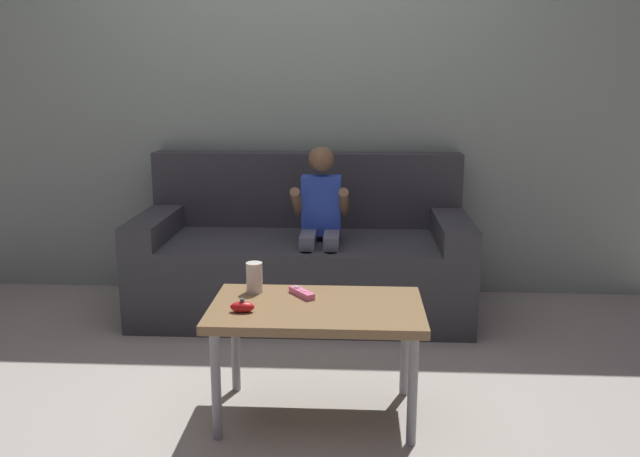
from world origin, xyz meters
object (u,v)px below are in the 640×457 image
at_px(coffee_table, 317,317).
at_px(soda_can, 254,277).
at_px(nunchuk_red, 242,307).
at_px(game_remote_pink_near_edge, 302,293).
at_px(person_seated_on_couch, 320,223).
at_px(couch, 304,259).

xyz_separation_m(coffee_table, soda_can, (-0.26, 0.14, 0.11)).
height_order(nunchuk_red, soda_can, soda_can).
bearing_deg(game_remote_pink_near_edge, soda_can, 168.94).
bearing_deg(game_remote_pink_near_edge, nunchuk_red, -136.06).
height_order(coffee_table, game_remote_pink_near_edge, game_remote_pink_near_edge).
relative_size(coffee_table, game_remote_pink_near_edge, 6.01).
height_order(coffee_table, nunchuk_red, nunchuk_red).
distance_m(person_seated_on_couch, game_remote_pink_near_edge, 0.93).
bearing_deg(coffee_table, soda_can, 151.09).
xyz_separation_m(nunchuk_red, soda_can, (0.01, 0.23, 0.04)).
relative_size(couch, soda_can, 14.78).
bearing_deg(nunchuk_red, couch, 84.66).
distance_m(game_remote_pink_near_edge, nunchuk_red, 0.28).
relative_size(couch, coffee_table, 2.24).
relative_size(person_seated_on_couch, coffee_table, 1.17).
xyz_separation_m(game_remote_pink_near_edge, soda_can, (-0.19, 0.04, 0.05)).
relative_size(couch, nunchuk_red, 19.89).
xyz_separation_m(person_seated_on_couch, game_remote_pink_near_edge, (-0.02, -0.93, -0.08)).
bearing_deg(person_seated_on_couch, couch, 120.89).
relative_size(person_seated_on_couch, game_remote_pink_near_edge, 7.01).
xyz_separation_m(person_seated_on_couch, coffee_table, (0.04, -1.03, -0.14)).
bearing_deg(game_remote_pink_near_edge, couch, 94.21).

